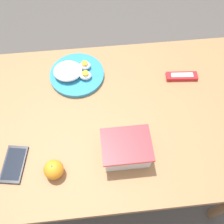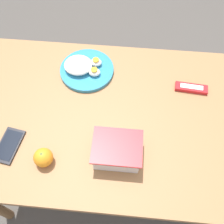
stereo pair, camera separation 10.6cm
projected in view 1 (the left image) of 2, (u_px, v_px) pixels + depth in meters
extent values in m
plane|color=#4C4742|center=(111.00, 169.00, 1.69)|extent=(10.00, 10.00, 0.00)
cube|color=#996B42|center=(110.00, 117.00, 1.10)|extent=(1.24, 0.78, 0.03)
cylinder|color=brown|center=(197.00, 90.00, 1.60)|extent=(0.05, 0.05, 0.67)
cylinder|color=brown|center=(9.00, 106.00, 1.54)|extent=(0.05, 0.05, 0.67)
cube|color=white|center=(126.00, 149.00, 0.97)|extent=(0.16, 0.13, 0.08)
cube|color=beige|center=(126.00, 151.00, 0.98)|extent=(0.15, 0.12, 0.05)
cube|color=red|center=(127.00, 145.00, 0.93)|extent=(0.18, 0.14, 0.01)
ellipsoid|color=tan|center=(126.00, 147.00, 0.97)|extent=(0.05, 0.05, 0.03)
sphere|color=orange|center=(54.00, 170.00, 0.93)|extent=(0.07, 0.07, 0.07)
cylinder|color=#4C662D|center=(52.00, 166.00, 0.90)|extent=(0.01, 0.01, 0.00)
cylinder|color=teal|center=(77.00, 75.00, 1.18)|extent=(0.24, 0.24, 0.02)
ellipsoid|color=white|center=(68.00, 71.00, 1.16)|extent=(0.13, 0.12, 0.04)
ellipsoid|color=white|center=(85.00, 66.00, 1.18)|extent=(0.05, 0.04, 0.03)
cylinder|color=#F4A823|center=(85.00, 63.00, 1.16)|extent=(0.03, 0.03, 0.01)
ellipsoid|color=white|center=(86.00, 76.00, 1.15)|extent=(0.05, 0.04, 0.03)
cylinder|color=#F4A823|center=(85.00, 73.00, 1.14)|extent=(0.03, 0.03, 0.01)
cube|color=red|center=(182.00, 76.00, 1.18)|extent=(0.14, 0.05, 0.02)
cube|color=white|center=(182.00, 75.00, 1.17)|extent=(0.10, 0.03, 0.00)
cube|color=#232328|center=(14.00, 164.00, 0.97)|extent=(0.10, 0.15, 0.01)
cube|color=black|center=(14.00, 164.00, 0.97)|extent=(0.08, 0.13, 0.00)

